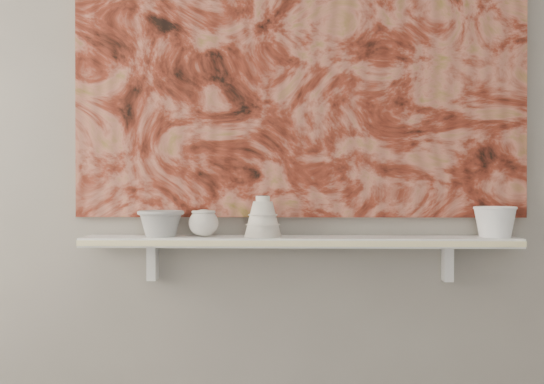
{
  "coord_description": "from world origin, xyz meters",
  "views": [
    {
      "loc": [
        -0.02,
        -0.94,
        1.1
      ],
      "look_at": [
        -0.09,
        1.49,
        1.08
      ],
      "focal_mm": 50.0,
      "sensor_mm": 36.0,
      "label": 1
    }
  ],
  "objects_px": {
    "shelf": "(299,241)",
    "bowl_white": "(495,222)",
    "bowl_grey": "(161,223)",
    "painting": "(299,52)",
    "bell_vessel": "(263,216)",
    "cup_cream": "(204,223)"
  },
  "relations": [
    {
      "from": "shelf",
      "to": "bell_vessel",
      "type": "xyz_separation_m",
      "value": [
        -0.12,
        0.0,
        0.08
      ]
    },
    {
      "from": "painting",
      "to": "cup_cream",
      "type": "xyz_separation_m",
      "value": [
        -0.31,
        -0.08,
        -0.57
      ]
    },
    {
      "from": "cup_cream",
      "to": "bowl_white",
      "type": "height_order",
      "value": "bowl_white"
    },
    {
      "from": "bowl_grey",
      "to": "bell_vessel",
      "type": "relative_size",
      "value": 1.15
    },
    {
      "from": "painting",
      "to": "bell_vessel",
      "type": "distance_m",
      "value": 0.56
    },
    {
      "from": "shelf",
      "to": "cup_cream",
      "type": "bearing_deg",
      "value": 180.0
    },
    {
      "from": "cup_cream",
      "to": "shelf",
      "type": "bearing_deg",
      "value": 0.0
    },
    {
      "from": "painting",
      "to": "cup_cream",
      "type": "distance_m",
      "value": 0.65
    },
    {
      "from": "bowl_grey",
      "to": "bowl_white",
      "type": "xyz_separation_m",
      "value": [
        1.08,
        0.0,
        0.01
      ]
    },
    {
      "from": "shelf",
      "to": "bowl_grey",
      "type": "relative_size",
      "value": 9.17
    },
    {
      "from": "painting",
      "to": "bowl_white",
      "type": "height_order",
      "value": "painting"
    },
    {
      "from": "bowl_grey",
      "to": "bell_vessel",
      "type": "distance_m",
      "value": 0.33
    },
    {
      "from": "bell_vessel",
      "to": "shelf",
      "type": "bearing_deg",
      "value": 0.0
    },
    {
      "from": "bowl_grey",
      "to": "cup_cream",
      "type": "xyz_separation_m",
      "value": [
        0.14,
        0.0,
        0.0
      ]
    },
    {
      "from": "painting",
      "to": "bell_vessel",
      "type": "height_order",
      "value": "painting"
    },
    {
      "from": "bowl_grey",
      "to": "shelf",
      "type": "bearing_deg",
      "value": 0.0
    },
    {
      "from": "painting",
      "to": "bell_vessel",
      "type": "xyz_separation_m",
      "value": [
        -0.12,
        -0.08,
        -0.54
      ]
    },
    {
      "from": "shelf",
      "to": "bell_vessel",
      "type": "bearing_deg",
      "value": 180.0
    },
    {
      "from": "shelf",
      "to": "bowl_white",
      "type": "relative_size",
      "value": 10.08
    },
    {
      "from": "painting",
      "to": "bell_vessel",
      "type": "bearing_deg",
      "value": -145.73
    },
    {
      "from": "shelf",
      "to": "bowl_white",
      "type": "height_order",
      "value": "bowl_white"
    },
    {
      "from": "bell_vessel",
      "to": "bowl_white",
      "type": "distance_m",
      "value": 0.75
    }
  ]
}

